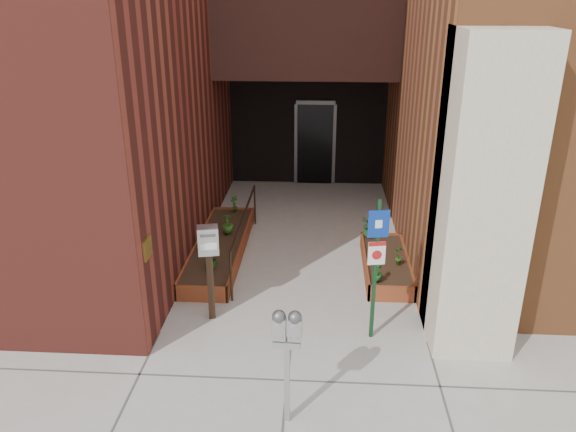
# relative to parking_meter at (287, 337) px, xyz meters

# --- Properties ---
(ground) EXTENTS (80.00, 80.00, 0.00)m
(ground) POSITION_rel_parking_meter_xyz_m (-0.04, 1.73, -1.18)
(ground) COLOR #9E9991
(ground) RESTS_ON ground
(planter_left) EXTENTS (0.90, 3.60, 0.30)m
(planter_left) POSITION_rel_parking_meter_xyz_m (-1.59, 4.43, -1.04)
(planter_left) COLOR maroon
(planter_left) RESTS_ON ground
(planter_right) EXTENTS (0.80, 2.20, 0.30)m
(planter_right) POSITION_rel_parking_meter_xyz_m (1.56, 3.93, -1.04)
(planter_right) COLOR maroon
(planter_right) RESTS_ON ground
(handrail) EXTENTS (0.04, 3.34, 0.90)m
(handrail) POSITION_rel_parking_meter_xyz_m (-1.09, 4.38, -0.43)
(handrail) COLOR black
(handrail) RESTS_ON ground
(parking_meter) EXTENTS (0.34, 0.16, 1.52)m
(parking_meter) POSITION_rel_parking_meter_xyz_m (0.00, 0.00, 0.00)
(parking_meter) COLOR #9D9D9F
(parking_meter) RESTS_ON ground
(sign_post) EXTENTS (0.30, 0.10, 2.18)m
(sign_post) POSITION_rel_parking_meter_xyz_m (1.14, 1.81, 0.17)
(sign_post) COLOR #12331A
(sign_post) RESTS_ON ground
(payment_dropbox) EXTENTS (0.35, 0.29, 1.56)m
(payment_dropbox) POSITION_rel_parking_meter_xyz_m (-1.32, 2.20, -0.05)
(payment_dropbox) COLOR black
(payment_dropbox) RESTS_ON ground
(shrub_left_a) EXTENTS (0.43, 0.43, 0.34)m
(shrub_left_a) POSITION_rel_parking_meter_xyz_m (-1.54, 3.33, -0.71)
(shrub_left_a) COLOR #195117
(shrub_left_a) RESTS_ON planter_left
(shrub_left_b) EXTENTS (0.22, 0.22, 0.33)m
(shrub_left_b) POSITION_rel_parking_meter_xyz_m (-1.89, 4.14, -0.71)
(shrub_left_b) COLOR #185618
(shrub_left_b) RESTS_ON planter_left
(shrub_left_c) EXTENTS (0.25, 0.25, 0.40)m
(shrub_left_c) POSITION_rel_parking_meter_xyz_m (-1.49, 4.85, -0.68)
(shrub_left_c) COLOR #2E631C
(shrub_left_c) RESTS_ON planter_left
(shrub_left_d) EXTENTS (0.25, 0.25, 0.34)m
(shrub_left_d) POSITION_rel_parking_meter_xyz_m (-1.54, 6.02, -0.71)
(shrub_left_d) COLOR #225518
(shrub_left_d) RESTS_ON planter_left
(shrub_right_a) EXTENTS (0.24, 0.24, 0.31)m
(shrub_right_a) POSITION_rel_parking_meter_xyz_m (1.31, 3.03, -0.72)
(shrub_right_a) COLOR #1B5518
(shrub_right_a) RESTS_ON planter_right
(shrub_right_b) EXTENTS (0.18, 0.18, 0.35)m
(shrub_right_b) POSITION_rel_parking_meter_xyz_m (1.74, 3.68, -0.70)
(shrub_right_b) COLOR #2A5F1B
(shrub_right_b) RESTS_ON planter_right
(shrub_right_c) EXTENTS (0.44, 0.44, 0.37)m
(shrub_right_c) POSITION_rel_parking_meter_xyz_m (1.31, 4.83, -0.69)
(shrub_right_c) COLOR #1B5F1D
(shrub_right_c) RESTS_ON planter_right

